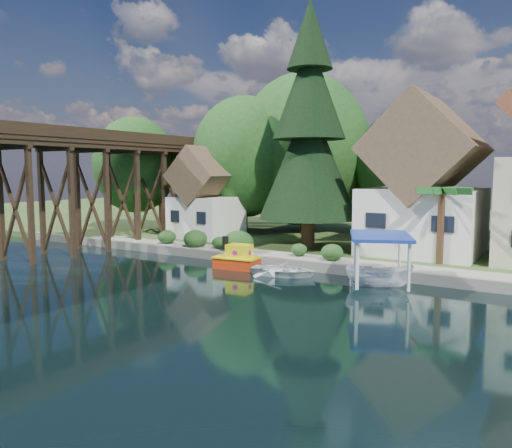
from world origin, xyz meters
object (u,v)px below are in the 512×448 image
object	(u,v)px
shed	(207,199)
boat_canopy	(380,265)
trestle_bridge	(78,182)
house_left	(425,186)
tugboat	(237,259)
palm_tree	(442,193)
boat_white_a	(283,269)
conifer	(309,130)

from	to	relation	value
shed	boat_canopy	size ratio (longest dim) A/B	1.49
shed	trestle_bridge	bearing A→B (deg)	-118.19
shed	boat_canopy	distance (m)	20.23
house_left	boat_canopy	bearing A→B (deg)	-89.02
house_left	tugboat	bearing A→B (deg)	-133.16
house_left	palm_tree	distance (m)	4.50
trestle_bridge	boat_white_a	bearing A→B (deg)	2.24
trestle_bridge	house_left	size ratio (longest dim) A/B	4.01
conifer	house_left	bearing A→B (deg)	18.55
boat_white_a	boat_canopy	world-z (taller)	boat_canopy
shed	house_left	bearing A→B (deg)	4.77
house_left	boat_canopy	distance (m)	10.75
boat_white_a	boat_canopy	xyz separation A→B (m)	(5.78, 0.14, 0.81)
house_left	palm_tree	size ratio (longest dim) A/B	2.20
house_left	conifer	world-z (taller)	conifer
house_left	boat_canopy	size ratio (longest dim) A/B	2.10
conifer	tugboat	size ratio (longest dim) A/B	5.99
tugboat	conifer	bearing A→B (deg)	78.61
shed	tugboat	bearing A→B (deg)	-43.16
house_left	boat_white_a	distance (m)	12.52
palm_tree	boat_canopy	world-z (taller)	palm_tree
conifer	boat_white_a	xyz separation A→B (m)	(2.12, -7.56, -8.72)
house_left	trestle_bridge	bearing A→B (deg)	-154.79
house_left	boat_white_a	bearing A→B (deg)	-118.92
palm_tree	boat_canopy	size ratio (longest dim) A/B	0.95
trestle_bridge	house_left	distance (m)	25.42
house_left	palm_tree	xyz separation A→B (m)	(1.99, -4.03, -0.26)
tugboat	palm_tree	bearing A→B (deg)	27.27
shed	conifer	distance (m)	11.62
conifer	boat_white_a	distance (m)	11.73
trestle_bridge	conifer	size ratio (longest dim) A/B	2.46
boat_white_a	house_left	bearing A→B (deg)	-38.11
conifer	boat_white_a	size ratio (longest dim) A/B	4.48
trestle_bridge	tugboat	distance (m)	14.65
conifer	shed	bearing A→B (deg)	173.94
conifer	boat_canopy	world-z (taller)	conifer
shed	palm_tree	distance (m)	20.18
house_left	palm_tree	world-z (taller)	house_left
tugboat	house_left	bearing A→B (deg)	46.84
tugboat	boat_white_a	xyz separation A→B (m)	(3.56, -0.37, -0.21)
boat_canopy	tugboat	bearing A→B (deg)	178.62
boat_white_a	tugboat	bearing A→B (deg)	74.95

